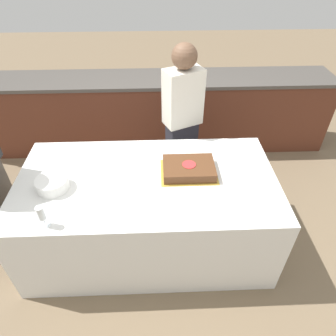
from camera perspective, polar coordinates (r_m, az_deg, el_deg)
name	(u,v)px	position (r m, az deg, el deg)	size (l,w,h in m)	color
ground_plane	(150,240)	(2.90, -3.39, -13.51)	(14.00, 14.00, 0.00)	#7A664C
back_counter	(150,113)	(3.83, -3.53, 10.46)	(4.40, 0.58, 0.92)	#5B2D1E
dining_table	(149,212)	(2.61, -3.71, -8.38)	(2.03, 1.06, 0.77)	white
cake	(189,168)	(2.37, 3.98, -0.09)	(0.44, 0.33, 0.08)	gold
plate_stack	(52,184)	(2.38, -21.16, -2.80)	(0.24, 0.24, 0.09)	white
wine_glass	(41,214)	(2.09, -23.00, -8.05)	(0.07, 0.07, 0.17)	white
side_plate_near_cake	(177,148)	(2.64, 1.68, 3.77)	(0.22, 0.22, 0.00)	white
person_cutting_cake	(182,122)	(2.92, 2.72, 8.77)	(0.39, 0.32, 1.57)	#282833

